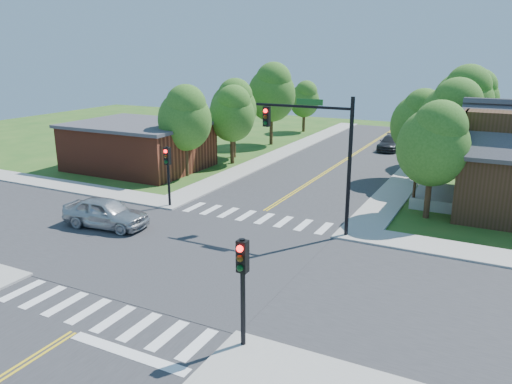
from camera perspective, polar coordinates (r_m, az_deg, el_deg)
The scene contains 25 objects.
ground at distance 23.90m, azimuth -6.94°, elevation -7.24°, with size 100.00×100.00×0.00m, color #24541A.
road_ns at distance 23.90m, azimuth -6.94°, elevation -7.20°, with size 10.00×90.00×0.04m, color #2D2D30.
road_ew at distance 23.89m, azimuth -6.94°, elevation -7.19°, with size 90.00×10.00×0.04m, color #2D2D30.
intersection_patch at distance 23.90m, azimuth -6.94°, elevation -7.24°, with size 10.20×10.20×0.06m, color #2D2D30.
sidewalk_nw at distance 45.14m, azimuth -12.55°, elevation 3.70°, with size 40.00×40.00×0.14m.
crosswalk_north at distance 28.87m, azimuth -0.11°, elevation -2.87°, with size 8.85×2.00×0.01m.
crosswalk_south at distance 19.60m, azimuth -17.32°, elevation -13.25°, with size 8.85×2.00×0.01m.
centerline at distance 23.89m, azimuth -6.95°, elevation -7.14°, with size 0.30×90.00×0.01m.
stop_bar at distance 17.25m, azimuth -14.38°, elevation -17.52°, with size 4.60×0.45×0.09m, color white.
signal_mast_ne at distance 25.60m, azimuth 7.11°, elevation 5.67°, with size 5.30×0.42×7.20m.
signal_pole_se at distance 15.76m, azimuth -1.57°, elevation -9.27°, with size 0.34×0.42×3.80m.
signal_pole_nw at distance 30.54m, azimuth -10.06°, elevation 3.03°, with size 0.34×0.42×3.80m.
building_nw at distance 41.80m, azimuth -13.24°, elevation 5.24°, with size 10.40×8.40×3.73m.
tree_e_a at distance 29.42m, azimuth 19.74°, elevation 5.40°, with size 4.00×3.80×6.80m.
tree_e_b at distance 36.78m, azimuth 21.54°, elevation 8.05°, with size 4.49×4.26×7.63m.
tree_e_c at distance 44.37m, azimuth 22.67°, elevation 9.69°, with size 4.88×4.64×8.30m.
tree_e_d at distance 53.18m, azimuth 23.80°, elevation 9.96°, with size 4.50×4.28×7.65m.
tree_w_a at distance 37.92m, azimuth -8.11°, elevation 8.53°, with size 4.10×3.89×6.97m.
tree_w_b at distance 44.39m, azimuth -2.54°, elevation 9.80°, with size 4.14×3.93×7.03m.
tree_w_c at distance 50.58m, azimuth 1.84°, elevation 11.47°, with size 4.84×4.60×8.24m.
tree_w_d at distance 59.21m, azimuth 5.60°, elevation 10.61°, with size 3.51×3.33×5.96m.
tree_house at distance 38.17m, azimuth 18.20°, elevation 7.75°, with size 3.98×3.78×6.77m.
tree_bldg at distance 41.93m, azimuth -2.74°, elevation 9.08°, with size 3.90×3.71×6.64m.
car_silver at distance 28.30m, azimuth -16.79°, elevation -2.33°, with size 4.97×2.39×1.64m, color #B3B6BB.
car_dgrey at distance 49.86m, azimuth 15.11°, elevation 5.39°, with size 1.98×4.68×1.35m, color #2A2B2E.
Camera 1 is at (12.44, -18.12, 9.39)m, focal length 35.00 mm.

